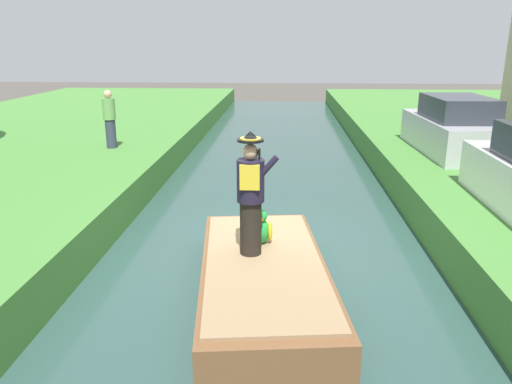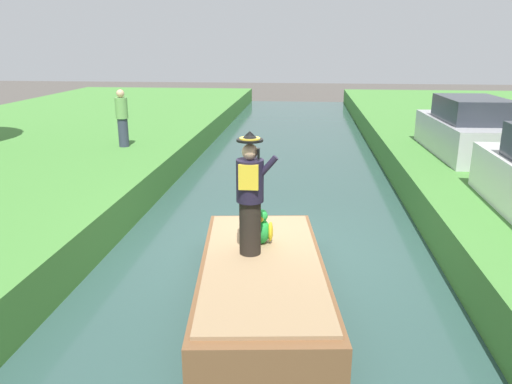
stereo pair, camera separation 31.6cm
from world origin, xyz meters
The scene contains 7 objects.
ground_plane centered at (0.00, 0.00, 0.00)m, with size 80.00×80.00×0.00m, color #4C4742.
canal_water centered at (0.00, 0.00, 0.05)m, with size 5.81×48.00×0.10m, color #2D4C47.
boat centered at (0.00, -1.44, 0.40)m, with size 2.26×4.37×0.61m.
person_pirate centered at (-0.20, -1.18, 1.64)m, with size 0.61×0.42×1.85m.
parrot_plush centered at (-0.07, -0.78, 0.95)m, with size 0.36×0.35×0.57m.
parked_car_silver centered at (4.81, 5.43, 1.52)m, with size 1.85×4.06×1.50m.
person_bystander centered at (-4.56, 5.46, 1.71)m, with size 0.34×0.34×1.60m.
Camera 2 is at (0.57, -8.02, 3.76)m, focal length 34.87 mm.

